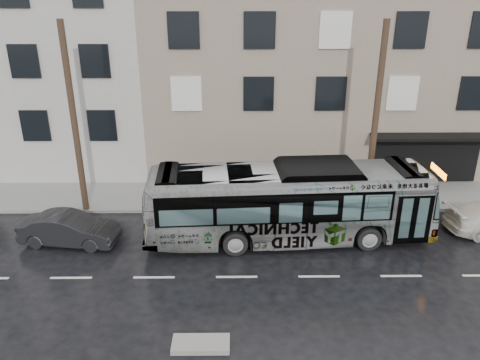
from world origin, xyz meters
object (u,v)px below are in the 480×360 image
object	(u,v)px
utility_pole_rear	(74,121)
dark_sedan	(69,229)
utility_pole_front	(375,120)
bus	(288,203)
sign_post	(390,185)

from	to	relation	value
utility_pole_rear	dark_sedan	distance (m)	5.06
utility_pole_front	utility_pole_rear	world-z (taller)	same
utility_pole_front	bus	xyz separation A→B (m)	(-4.24, -2.75, -2.92)
utility_pole_rear	bus	distance (m)	10.55
sign_post	dark_sedan	bearing A→B (deg)	-168.08
utility_pole_front	bus	size ratio (longest dim) A/B	0.73
utility_pole_front	dark_sedan	size ratio (longest dim) A/B	2.14
utility_pole_front	sign_post	world-z (taller)	utility_pole_front
bus	dark_sedan	bearing A→B (deg)	88.80
utility_pole_front	dark_sedan	world-z (taller)	utility_pole_front
utility_pole_front	dark_sedan	distance (m)	14.64
utility_pole_front	sign_post	xyz separation A→B (m)	(1.10, 0.00, -3.30)
dark_sedan	bus	bearing A→B (deg)	-80.30
utility_pole_rear	dark_sedan	xyz separation A→B (m)	(0.25, -3.13, -3.96)
utility_pole_rear	utility_pole_front	bearing A→B (deg)	0.00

